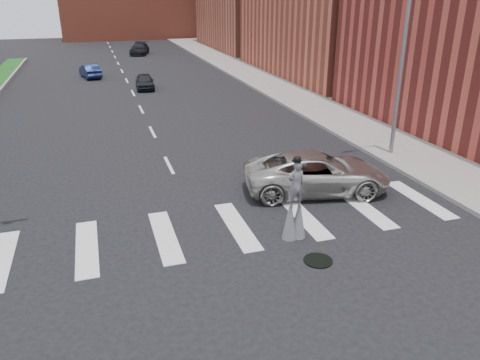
{
  "coord_description": "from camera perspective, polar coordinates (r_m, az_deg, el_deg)",
  "views": [
    {
      "loc": [
        -3.06,
        -13.22,
        7.79
      ],
      "look_at": [
        1.44,
        1.14,
        1.7
      ],
      "focal_mm": 35.0,
      "sensor_mm": 36.0,
      "label": 1
    }
  ],
  "objects": [
    {
      "name": "ground_plane",
      "position": [
        15.65,
        -3.83,
        -7.88
      ],
      "size": [
        160.0,
        160.0,
        0.0
      ],
      "primitive_type": "plane",
      "color": "black",
      "rests_on": "ground"
    },
    {
      "name": "sidewalk_right",
      "position": [
        41.98,
        4.75,
        11.39
      ],
      "size": [
        5.0,
        90.0,
        0.18
      ],
      "primitive_type": "cube",
      "color": "gray",
      "rests_on": "ground"
    },
    {
      "name": "streetlight",
      "position": [
        23.93,
        19.02,
        13.94
      ],
      "size": [
        2.05,
        0.2,
        9.0
      ],
      "color": "slate",
      "rests_on": "ground"
    },
    {
      "name": "manhole",
      "position": [
        14.93,
        9.49,
        -9.66
      ],
      "size": [
        0.9,
        0.9,
        0.04
      ],
      "primitive_type": "cylinder",
      "color": "black",
      "rests_on": "ground"
    },
    {
      "name": "car_far",
      "position": [
        65.47,
        -12.15,
        15.38
      ],
      "size": [
        3.29,
        5.45,
        1.48
      ],
      "primitive_type": "imported",
      "rotation": [
        0.0,
        0.0,
        -0.26
      ],
      "color": "black",
      "rests_on": "ground"
    },
    {
      "name": "suv_crossing",
      "position": [
        19.55,
        9.33,
        0.87
      ],
      "size": [
        6.39,
        3.87,
        1.66
      ],
      "primitive_type": "imported",
      "rotation": [
        0.0,
        0.0,
        1.37
      ],
      "color": "#AEADA5",
      "rests_on": "ground"
    },
    {
      "name": "car_mid",
      "position": [
        48.52,
        -17.82,
        12.55
      ],
      "size": [
        2.18,
        4.17,
        1.31
      ],
      "primitive_type": "imported",
      "rotation": [
        0.0,
        0.0,
        3.35
      ],
      "color": "#16224D",
      "rests_on": "ground"
    },
    {
      "name": "stilt_performer",
      "position": [
        15.65,
        6.71,
        -3.29
      ],
      "size": [
        0.84,
        0.53,
        2.94
      ],
      "rotation": [
        0.0,
        0.0,
        3.16
      ],
      "color": "#352415",
      "rests_on": "ground"
    },
    {
      "name": "car_near",
      "position": [
        41.55,
        -11.54,
        11.68
      ],
      "size": [
        1.74,
        3.81,
        1.27
      ],
      "primitive_type": "imported",
      "rotation": [
        0.0,
        0.0,
        -0.07
      ],
      "color": "black",
      "rests_on": "ground"
    }
  ]
}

